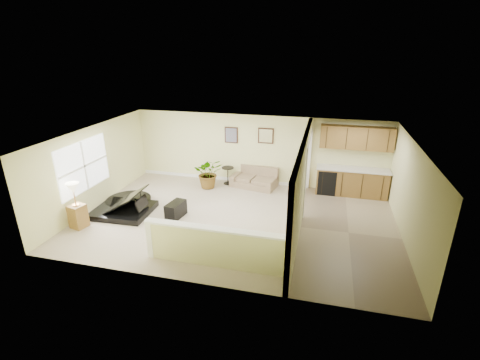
% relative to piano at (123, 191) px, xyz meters
% --- Properties ---
extents(floor, '(9.00, 9.00, 0.00)m').
position_rel_piano_xyz_m(floor, '(3.46, 0.24, -0.65)').
color(floor, tan).
rests_on(floor, ground).
extents(back_wall, '(9.00, 0.04, 2.50)m').
position_rel_piano_xyz_m(back_wall, '(3.46, 3.24, 0.60)').
color(back_wall, '#ECEBA1').
rests_on(back_wall, floor).
extents(front_wall, '(9.00, 0.04, 2.50)m').
position_rel_piano_xyz_m(front_wall, '(3.46, -2.76, 0.60)').
color(front_wall, '#ECEBA1').
rests_on(front_wall, floor).
extents(left_wall, '(0.04, 6.00, 2.50)m').
position_rel_piano_xyz_m(left_wall, '(-1.04, 0.24, 0.60)').
color(left_wall, '#ECEBA1').
rests_on(left_wall, floor).
extents(right_wall, '(0.04, 6.00, 2.50)m').
position_rel_piano_xyz_m(right_wall, '(7.96, 0.24, 0.60)').
color(right_wall, '#ECEBA1').
rests_on(right_wall, floor).
extents(ceiling, '(9.00, 6.00, 0.04)m').
position_rel_piano_xyz_m(ceiling, '(3.46, 0.24, 1.85)').
color(ceiling, silver).
rests_on(ceiling, back_wall).
extents(kitchen_vinyl, '(2.70, 6.00, 0.01)m').
position_rel_piano_xyz_m(kitchen_vinyl, '(6.61, 0.24, -0.65)').
color(kitchen_vinyl, '#9A8968').
rests_on(kitchen_vinyl, floor).
extents(interior_partition, '(0.18, 5.99, 2.50)m').
position_rel_piano_xyz_m(interior_partition, '(5.26, 0.50, 0.57)').
color(interior_partition, '#ECEBA1').
rests_on(interior_partition, floor).
extents(pony_half_wall, '(3.42, 0.22, 1.00)m').
position_rel_piano_xyz_m(pony_half_wall, '(3.54, -2.06, -0.14)').
color(pony_half_wall, '#ECEBA1').
rests_on(pony_half_wall, floor).
extents(left_window, '(0.05, 2.15, 1.45)m').
position_rel_piano_xyz_m(left_window, '(-1.02, -0.26, 0.80)').
color(left_window, white).
rests_on(left_window, left_wall).
extents(wall_art_left, '(0.48, 0.04, 0.58)m').
position_rel_piano_xyz_m(wall_art_left, '(2.51, 3.21, 1.10)').
color(wall_art_left, '#361E13').
rests_on(wall_art_left, back_wall).
extents(wall_mirror, '(0.55, 0.04, 0.55)m').
position_rel_piano_xyz_m(wall_mirror, '(3.76, 3.21, 1.15)').
color(wall_mirror, '#361E13').
rests_on(wall_mirror, back_wall).
extents(kitchen_cabinets, '(2.36, 0.65, 2.33)m').
position_rel_piano_xyz_m(kitchen_cabinets, '(6.65, 2.97, 0.22)').
color(kitchen_cabinets, olive).
rests_on(kitchen_cabinets, floor).
extents(piano, '(2.00, 2.07, 1.57)m').
position_rel_piano_xyz_m(piano, '(0.00, 0.00, 0.00)').
color(piano, black).
rests_on(piano, floor).
extents(piano_bench, '(0.46, 0.74, 0.46)m').
position_rel_piano_xyz_m(piano_bench, '(1.70, -0.02, -0.42)').
color(piano_bench, black).
rests_on(piano_bench, floor).
extents(loveseat, '(1.73, 1.17, 0.90)m').
position_rel_piano_xyz_m(loveseat, '(3.44, 2.94, -0.31)').
color(loveseat, '#9A8062').
rests_on(loveseat, floor).
extents(accent_table, '(0.44, 0.44, 0.63)m').
position_rel_piano_xyz_m(accent_table, '(2.46, 2.89, -0.25)').
color(accent_table, black).
rests_on(accent_table, floor).
extents(palm_plant, '(1.23, 1.15, 1.10)m').
position_rel_piano_xyz_m(palm_plant, '(1.90, 2.40, -0.12)').
color(palm_plant, black).
rests_on(palm_plant, floor).
extents(small_plant, '(0.37, 0.37, 0.54)m').
position_rel_piano_xyz_m(small_plant, '(4.91, 2.44, -0.43)').
color(small_plant, black).
rests_on(small_plant, floor).
extents(lamp_stand, '(0.47, 0.47, 1.31)m').
position_rel_piano_xyz_m(lamp_stand, '(-0.69, -1.22, -0.10)').
color(lamp_stand, olive).
rests_on(lamp_stand, floor).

